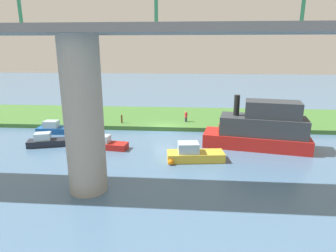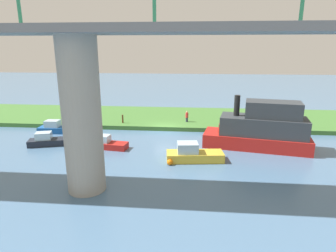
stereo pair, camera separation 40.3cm
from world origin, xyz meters
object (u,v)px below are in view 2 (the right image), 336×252
Objects in this scene: skiff_small at (106,144)px; motorboat_white at (57,128)px; person_on_bank at (187,116)px; pontoon_yellow at (193,154)px; riverboat_paddlewheel at (260,129)px; marker_buoy at (170,162)px; houseboat_blue at (48,140)px; bridge_pylon at (82,117)px; mooring_post at (123,119)px.

skiff_small is 8.84m from motorboat_white.
person_on_bank is 11.87m from pontoon_yellow.
riverboat_paddlewheel is at bearing -174.21° from skiff_small.
person_on_bank is 0.27× the size of pontoon_yellow.
marker_buoy is (-14.02, 8.47, -0.27)m from motorboat_white.
riverboat_paddlewheel reaches higher than houseboat_blue.
houseboat_blue is 8.68× the size of marker_buoy.
motorboat_white is 16.38m from marker_buoy.
motorboat_white reaches higher than skiff_small.
motorboat_white is at bearing 16.77° from person_on_bank.
person_on_bank is at bearing -129.21° from skiff_small.
bridge_pylon is at bearing 123.05° from motorboat_white.
person_on_bank is 15.73m from motorboat_white.
riverboat_paddlewheel is (-15.34, 6.49, 0.89)m from mooring_post.
bridge_pylon reaches higher than motorboat_white.
skiff_small reaches higher than marker_buoy.
motorboat_white is at bearing 24.37° from mooring_post.
bridge_pylon is 7.45× the size of person_on_bank.
pontoon_yellow is (-8.53, 2.48, 0.12)m from skiff_small.
skiff_small is (1.23, -8.51, -4.72)m from bridge_pylon.
mooring_post is (1.58, -16.52, -4.17)m from bridge_pylon.
person_on_bank is 10.77m from riverboat_paddlewheel.
mooring_post is at bearing -155.63° from motorboat_white.
mooring_post reaches higher than houseboat_blue.
skiff_small is 0.93× the size of houseboat_blue.
riverboat_paddlewheel reaches higher than motorboat_white.
bridge_pylon reaches higher than mooring_post.
pontoon_yellow reaches higher than mooring_post.
person_on_bank is at bearing -170.53° from mooring_post.
mooring_post is 0.20× the size of pontoon_yellow.
pontoon_yellow is at bearing 169.06° from houseboat_blue.
bridge_pylon is 19.37m from person_on_bank.
riverboat_paddlewheel is at bearing 157.08° from mooring_post.
pontoon_yellow is (-8.87, 10.49, -0.43)m from mooring_post.
riverboat_paddlewheel is 15.14m from skiff_small.
person_on_bank is at bearing -46.65° from riverboat_paddlewheel.
skiff_small is 0.93× the size of motorboat_white.
person_on_bank is at bearing -163.23° from motorboat_white.
person_on_bank reaches higher than marker_buoy.
mooring_post is at bearing -22.92° from riverboat_paddlewheel.
bridge_pylon is 8.74m from marker_buoy.
marker_buoy is (-5.36, -4.84, -4.93)m from bridge_pylon.
riverboat_paddlewheel is at bearing -143.92° from bridge_pylon.
person_on_bank reaches higher than skiff_small.
riverboat_paddlewheel reaches higher than pontoon_yellow.
motorboat_white is at bearing -31.13° from marker_buoy.
person_on_bank is 0.32× the size of motorboat_white.
bridge_pylon reaches higher than houseboat_blue.
mooring_post is at bearing -84.54° from bridge_pylon.
houseboat_blue is 0.85× the size of pontoon_yellow.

